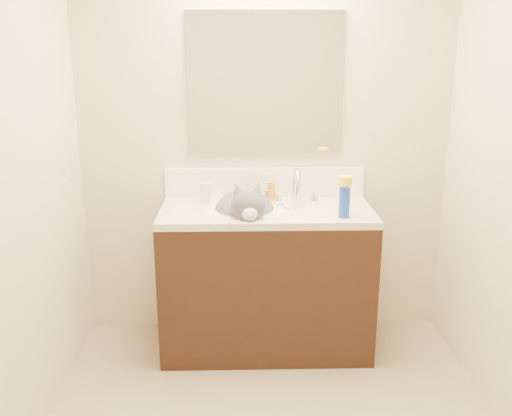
{
  "coord_description": "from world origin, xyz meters",
  "views": [
    {
      "loc": [
        -0.14,
        -2.11,
        1.76
      ],
      "look_at": [
        -0.06,
        0.92,
        0.88
      ],
      "focal_mm": 40.0,
      "sensor_mm": 36.0,
      "label": 1
    }
  ],
  "objects": [
    {
      "name": "room_shell",
      "position": [
        0.0,
        0.0,
        1.49
      ],
      "size": [
        2.24,
        2.54,
        2.52
      ],
      "color": "beige",
      "rests_on": "ground"
    },
    {
      "name": "toothbrush",
      "position": [
        0.09,
        1.03,
        0.87
      ],
      "size": [
        0.1,
        0.14,
        0.01
      ],
      "primitive_type": "cube",
      "rotation": [
        0.0,
        0.0,
        0.55
      ],
      "color": "silver",
      "rests_on": "counter_slab"
    },
    {
      "name": "toothbrush_head",
      "position": [
        0.09,
        1.03,
        0.87
      ],
      "size": [
        0.03,
        0.03,
        0.02
      ],
      "primitive_type": "cube",
      "rotation": [
        0.0,
        0.0,
        0.55
      ],
      "color": "#6682D8",
      "rests_on": "counter_slab"
    },
    {
      "name": "counter_slab",
      "position": [
        0.0,
        0.97,
        0.84
      ],
      "size": [
        1.2,
        0.55,
        0.04
      ],
      "primitive_type": "cube",
      "color": "beige",
      "rests_on": "vanity_cabinet"
    },
    {
      "name": "pill_label",
      "position": [
        -0.35,
        1.13,
        0.9
      ],
      "size": [
        0.07,
        0.07,
        0.04
      ],
      "primitive_type": "cylinder",
      "rotation": [
        0.0,
        0.0,
        -0.19
      ],
      "color": "gold",
      "rests_on": "pill_bottle"
    },
    {
      "name": "backsplash",
      "position": [
        0.0,
        1.24,
        0.95
      ],
      "size": [
        1.2,
        0.02,
        0.18
      ],
      "primitive_type": "cube",
      "color": "white",
      "rests_on": "counter_slab"
    },
    {
      "name": "mirror",
      "position": [
        0.0,
        1.24,
        1.54
      ],
      "size": [
        0.9,
        0.02,
        0.8
      ],
      "primitive_type": "cube",
      "color": "white",
      "rests_on": "room_shell"
    },
    {
      "name": "basin",
      "position": [
        -0.12,
        0.94,
        0.79
      ],
      "size": [
        0.45,
        0.36,
        0.14
      ],
      "primitive_type": "ellipsoid",
      "color": "white",
      "rests_on": "vanity_cabinet"
    },
    {
      "name": "cat",
      "position": [
        -0.12,
        0.96,
        0.85
      ],
      "size": [
        0.43,
        0.5,
        0.36
      ],
      "rotation": [
        0.0,
        0.0,
        0.11
      ],
      "color": "#4B494B",
      "rests_on": "basin"
    },
    {
      "name": "vanity_cabinet",
      "position": [
        0.0,
        0.97,
        0.41
      ],
      "size": [
        1.2,
        0.55,
        0.82
      ],
      "primitive_type": "cube",
      "color": "black",
      "rests_on": "ground"
    },
    {
      "name": "spray_can",
      "position": [
        0.41,
        0.8,
        0.94
      ],
      "size": [
        0.07,
        0.07,
        0.16
      ],
      "primitive_type": "cylinder",
      "rotation": [
        0.0,
        0.0,
        -0.26
      ],
      "color": "blue",
      "rests_on": "counter_slab"
    },
    {
      "name": "spray_cap",
      "position": [
        0.41,
        0.8,
        1.06
      ],
      "size": [
        0.09,
        0.09,
        0.04
      ],
      "primitive_type": "cylinder",
      "rotation": [
        0.0,
        0.0,
        -0.26
      ],
      "color": "yellow",
      "rests_on": "spray_can"
    },
    {
      "name": "amber_bottle",
      "position": [
        0.03,
        1.16,
        0.92
      ],
      "size": [
        0.05,
        0.05,
        0.11
      ],
      "primitive_type": "cylinder",
      "rotation": [
        0.0,
        0.0,
        0.25
      ],
      "color": "orange",
      "rests_on": "counter_slab"
    },
    {
      "name": "faucet",
      "position": [
        0.18,
        1.11,
        0.95
      ],
      "size": [
        0.28,
        0.2,
        0.21
      ],
      "color": "silver",
      "rests_on": "counter_slab"
    },
    {
      "name": "pill_bottle",
      "position": [
        -0.35,
        1.13,
        0.92
      ],
      "size": [
        0.08,
        0.08,
        0.12
      ],
      "primitive_type": "cylinder",
      "rotation": [
        0.0,
        0.0,
        -0.19
      ],
      "color": "silver",
      "rests_on": "counter_slab"
    },
    {
      "name": "silver_jar",
      "position": [
        0.02,
        1.17,
        0.89
      ],
      "size": [
        0.07,
        0.07,
        0.06
      ],
      "primitive_type": "cylinder",
      "rotation": [
        0.0,
        0.0,
        -0.38
      ],
      "color": "#B7B7BC",
      "rests_on": "counter_slab"
    }
  ]
}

